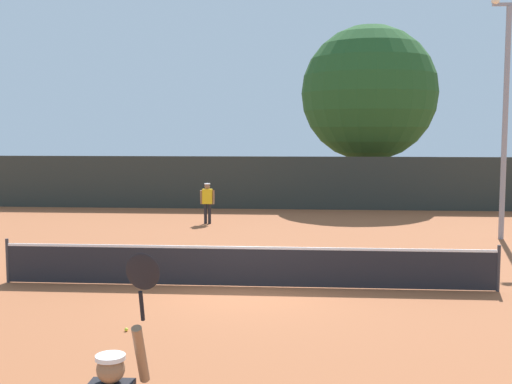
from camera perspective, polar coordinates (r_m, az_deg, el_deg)
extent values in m
plane|color=#9E5633|center=(15.06, -0.91, -8.52)|extent=(120.00, 120.00, 0.00)
cube|color=#232328|center=(14.95, -0.91, -6.75)|extent=(11.55, 0.03, 0.91)
cube|color=white|center=(14.86, -0.92, -5.04)|extent=(11.55, 0.04, 0.06)
cylinder|color=#333338|center=(16.49, -21.45, -5.77)|extent=(0.08, 0.08, 1.07)
cylinder|color=#333338|center=(15.53, 20.97, -6.43)|extent=(0.08, 0.08, 1.07)
cube|color=#2D332D|center=(29.70, 1.70, 0.83)|extent=(28.73, 0.12, 2.47)
sphere|color=#8C6647|center=(5.75, -12.94, -15.27)|extent=(0.24, 0.24, 0.24)
cylinder|color=white|center=(5.71, -12.97, -14.29)|extent=(0.26, 0.26, 0.04)
cylinder|color=#8C6647|center=(5.73, -10.33, -14.18)|extent=(0.09, 0.34, 0.58)
cylinder|color=black|center=(5.66, -10.24, -10.06)|extent=(0.04, 0.11, 0.28)
ellipsoid|color=black|center=(5.65, -10.14, -7.06)|extent=(0.30, 0.13, 0.36)
cube|color=yellow|center=(25.03, -4.40, -0.39)|extent=(0.38, 0.22, 0.59)
sphere|color=#8C6647|center=(24.99, -4.40, 0.52)|extent=(0.22, 0.22, 0.22)
cylinder|color=white|center=(24.98, -4.41, 0.74)|extent=(0.24, 0.24, 0.04)
cylinder|color=black|center=(25.12, -4.57, -1.96)|extent=(0.12, 0.12, 0.79)
cylinder|color=black|center=(25.09, -4.20, -1.97)|extent=(0.12, 0.12, 0.79)
cylinder|color=#8C6647|center=(25.07, -4.94, -0.46)|extent=(0.09, 0.17, 0.56)
cylinder|color=#8C6647|center=(24.99, -3.85, -0.47)|extent=(0.09, 0.16, 0.56)
sphere|color=#CCE033|center=(12.07, -11.59, -12.03)|extent=(0.07, 0.07, 0.07)
cylinder|color=gray|center=(22.84, 21.49, 5.68)|extent=(0.18, 0.18, 7.75)
cube|color=gray|center=(23.21, 21.84, 15.41)|extent=(1.10, 0.10, 0.10)
sphere|color=#F2EDCC|center=(23.11, 20.75, 15.82)|extent=(0.28, 0.28, 0.28)
cylinder|color=brown|center=(33.51, 10.03, 1.72)|extent=(0.56, 0.56, 2.99)
sphere|color=#235123|center=(33.49, 10.15, 8.74)|extent=(6.96, 6.96, 6.96)
cube|color=white|center=(39.16, -8.77, 0.96)|extent=(2.17, 4.31, 0.90)
cube|color=#2D333D|center=(38.82, -8.88, 2.06)|extent=(1.84, 2.31, 0.64)
cylinder|color=black|center=(40.74, -9.48, 0.70)|extent=(0.22, 0.60, 0.60)
cylinder|color=black|center=(40.37, -7.14, 0.69)|extent=(0.22, 0.60, 0.60)
cylinder|color=black|center=(38.04, -10.48, 0.34)|extent=(0.22, 0.60, 0.60)
cylinder|color=black|center=(37.64, -7.98, 0.33)|extent=(0.22, 0.60, 0.60)
cube|color=navy|center=(38.70, -3.04, 0.96)|extent=(2.20, 4.33, 0.90)
cube|color=#2D333D|center=(38.35, -3.11, 2.07)|extent=(1.86, 2.32, 0.64)
cylinder|color=black|center=(40.22, -3.99, 0.70)|extent=(0.22, 0.60, 0.60)
cylinder|color=black|center=(40.02, -1.58, 0.68)|extent=(0.22, 0.60, 0.60)
cylinder|color=black|center=(37.47, -4.60, 0.34)|extent=(0.22, 0.60, 0.60)
cylinder|color=black|center=(37.24, -2.02, 0.33)|extent=(0.22, 0.60, 0.60)
cube|color=white|center=(35.66, 12.98, 0.44)|extent=(1.98, 4.24, 0.90)
cube|color=#2D333D|center=(35.31, 13.08, 1.65)|extent=(1.74, 2.23, 0.64)
cylinder|color=black|center=(36.95, 11.34, 0.18)|extent=(0.22, 0.60, 0.60)
cylinder|color=black|center=(37.20, 13.94, 0.16)|extent=(0.22, 0.60, 0.60)
cylinder|color=black|center=(34.19, 11.91, -0.25)|extent=(0.22, 0.60, 0.60)
cylinder|color=black|center=(34.46, 14.71, -0.27)|extent=(0.22, 0.60, 0.60)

